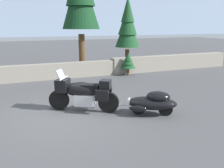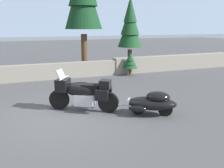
# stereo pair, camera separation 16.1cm
# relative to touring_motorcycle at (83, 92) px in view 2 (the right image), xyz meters

# --- Properties ---
(ground_plane) EXTENTS (80.00, 80.00, 0.00)m
(ground_plane) POSITION_rel_touring_motorcycle_xyz_m (-0.71, -0.21, -0.62)
(ground_plane) COLOR #4C4C4F
(stone_guard_wall) EXTENTS (24.00, 0.58, 0.93)m
(stone_guard_wall) POSITION_rel_touring_motorcycle_xyz_m (-0.18, 5.37, -0.18)
(stone_guard_wall) COLOR gray
(stone_guard_wall) RESTS_ON ground
(distant_ridgeline) EXTENTS (240.00, 80.00, 16.00)m
(distant_ridgeline) POSITION_rel_touring_motorcycle_xyz_m (-0.71, 95.38, 7.38)
(distant_ridgeline) COLOR #8C9EB7
(distant_ridgeline) RESTS_ON ground
(touring_motorcycle) EXTENTS (2.02, 1.47, 1.33)m
(touring_motorcycle) POSITION_rel_touring_motorcycle_xyz_m (0.00, 0.00, 0.00)
(touring_motorcycle) COLOR black
(touring_motorcycle) RESTS_ON ground
(car_shaped_trailer) EXTENTS (2.05, 1.49, 0.76)m
(car_shaped_trailer) POSITION_rel_touring_motorcycle_xyz_m (1.85, -1.18, -0.21)
(car_shaped_trailer) COLOR black
(car_shaped_trailer) RESTS_ON ground
(pine_tree_secondary) EXTENTS (1.46, 1.46, 4.38)m
(pine_tree_secondary) POSITION_rel_touring_motorcycle_xyz_m (4.65, 6.25, 2.12)
(pine_tree_secondary) COLOR brown
(pine_tree_secondary) RESTS_ON ground
(pine_sapling_farther) EXTENTS (0.82, 0.82, 1.24)m
(pine_sapling_farther) POSITION_rel_touring_motorcycle_xyz_m (3.99, 4.79, 0.15)
(pine_sapling_farther) COLOR brown
(pine_sapling_farther) RESTS_ON ground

